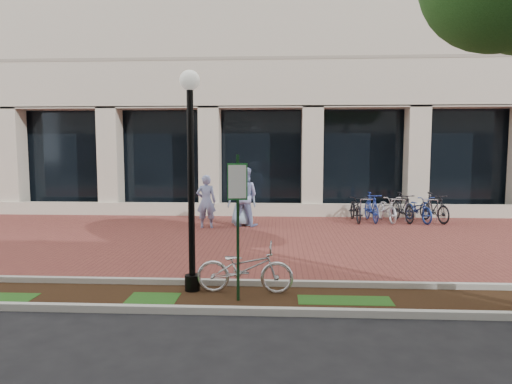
{
  "coord_description": "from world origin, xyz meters",
  "views": [
    {
      "loc": [
        0.76,
        -12.97,
        2.63
      ],
      "look_at": [
        0.12,
        -0.8,
        1.45
      ],
      "focal_mm": 32.0,
      "sensor_mm": 36.0,
      "label": 1
    }
  ],
  "objects_px": {
    "pedestrian_mid": "(244,197)",
    "pedestrian_right": "(242,197)",
    "pedestrian_left": "(206,202)",
    "parking_sign": "(238,209)",
    "locked_bicycle": "(245,268)",
    "bollard": "(429,207)",
    "lamppost": "(191,168)",
    "bike_rack_cluster": "(394,208)"
  },
  "relations": [
    {
      "from": "pedestrian_mid",
      "to": "pedestrian_right",
      "type": "xyz_separation_m",
      "value": [
        -0.06,
        0.03,
        -0.01
      ]
    },
    {
      "from": "pedestrian_left",
      "to": "parking_sign",
      "type": "bearing_deg",
      "value": 100.93
    },
    {
      "from": "parking_sign",
      "to": "locked_bicycle",
      "type": "relative_size",
      "value": 1.43
    },
    {
      "from": "pedestrian_left",
      "to": "pedestrian_right",
      "type": "height_order",
      "value": "pedestrian_right"
    },
    {
      "from": "parking_sign",
      "to": "bollard",
      "type": "bearing_deg",
      "value": 51.67
    },
    {
      "from": "pedestrian_right",
      "to": "bollard",
      "type": "distance_m",
      "value": 7.02
    },
    {
      "from": "lamppost",
      "to": "pedestrian_left",
      "type": "height_order",
      "value": "lamppost"
    },
    {
      "from": "pedestrian_left",
      "to": "bike_rack_cluster",
      "type": "relative_size",
      "value": 0.49
    },
    {
      "from": "pedestrian_right",
      "to": "locked_bicycle",
      "type": "bearing_deg",
      "value": 81.75
    },
    {
      "from": "lamppost",
      "to": "pedestrian_mid",
      "type": "height_order",
      "value": "lamppost"
    },
    {
      "from": "lamppost",
      "to": "pedestrian_left",
      "type": "distance_m",
      "value": 6.81
    },
    {
      "from": "pedestrian_right",
      "to": "bollard",
      "type": "height_order",
      "value": "pedestrian_right"
    },
    {
      "from": "pedestrian_mid",
      "to": "locked_bicycle",
      "type": "bearing_deg",
      "value": 109.31
    },
    {
      "from": "pedestrian_right",
      "to": "bike_rack_cluster",
      "type": "height_order",
      "value": "pedestrian_right"
    },
    {
      "from": "lamppost",
      "to": "pedestrian_mid",
      "type": "distance_m",
      "value": 7.2
    },
    {
      "from": "pedestrian_left",
      "to": "bollard",
      "type": "bearing_deg",
      "value": -166.78
    },
    {
      "from": "parking_sign",
      "to": "bike_rack_cluster",
      "type": "bearing_deg",
      "value": 56.55
    },
    {
      "from": "lamppost",
      "to": "locked_bicycle",
      "type": "height_order",
      "value": "lamppost"
    },
    {
      "from": "pedestrian_right",
      "to": "pedestrian_left",
      "type": "bearing_deg",
      "value": 9.86
    },
    {
      "from": "parking_sign",
      "to": "locked_bicycle",
      "type": "xyz_separation_m",
      "value": [
        0.08,
        0.45,
        -1.13
      ]
    },
    {
      "from": "locked_bicycle",
      "to": "pedestrian_mid",
      "type": "xyz_separation_m",
      "value": [
        -0.58,
        7.14,
        0.54
      ]
    },
    {
      "from": "pedestrian_left",
      "to": "pedestrian_mid",
      "type": "distance_m",
      "value": 1.3
    },
    {
      "from": "pedestrian_mid",
      "to": "pedestrian_right",
      "type": "distance_m",
      "value": 0.07
    },
    {
      "from": "pedestrian_left",
      "to": "bollard",
      "type": "relative_size",
      "value": 1.86
    },
    {
      "from": "pedestrian_left",
      "to": "pedestrian_mid",
      "type": "xyz_separation_m",
      "value": [
        1.21,
        0.46,
        0.12
      ]
    },
    {
      "from": "parking_sign",
      "to": "pedestrian_mid",
      "type": "relative_size",
      "value": 1.26
    },
    {
      "from": "bollard",
      "to": "bike_rack_cluster",
      "type": "bearing_deg",
      "value": -156.73
    },
    {
      "from": "parking_sign",
      "to": "pedestrian_right",
      "type": "bearing_deg",
      "value": 89.45
    },
    {
      "from": "bike_rack_cluster",
      "to": "pedestrian_left",
      "type": "bearing_deg",
      "value": -173.54
    },
    {
      "from": "parking_sign",
      "to": "bike_rack_cluster",
      "type": "distance_m",
      "value": 10.04
    },
    {
      "from": "locked_bicycle",
      "to": "bollard",
      "type": "bearing_deg",
      "value": -33.67
    },
    {
      "from": "pedestrian_right",
      "to": "pedestrian_mid",
      "type": "bearing_deg",
      "value": 140.22
    },
    {
      "from": "pedestrian_mid",
      "to": "bike_rack_cluster",
      "type": "bearing_deg",
      "value": -152.97
    },
    {
      "from": "bollard",
      "to": "bike_rack_cluster",
      "type": "height_order",
      "value": "bike_rack_cluster"
    },
    {
      "from": "parking_sign",
      "to": "pedestrian_right",
      "type": "xyz_separation_m",
      "value": [
        -0.56,
        7.63,
        -0.6
      ]
    },
    {
      "from": "bollard",
      "to": "locked_bicycle",
      "type": "bearing_deg",
      "value": -124.51
    },
    {
      "from": "parking_sign",
      "to": "bike_rack_cluster",
      "type": "height_order",
      "value": "parking_sign"
    },
    {
      "from": "pedestrian_left",
      "to": "pedestrian_right",
      "type": "xyz_separation_m",
      "value": [
        1.14,
        0.49,
        0.11
      ]
    },
    {
      "from": "parking_sign",
      "to": "lamppost",
      "type": "xyz_separation_m",
      "value": [
        -0.89,
        0.52,
        0.67
      ]
    },
    {
      "from": "pedestrian_mid",
      "to": "bollard",
      "type": "bearing_deg",
      "value": -150.55
    },
    {
      "from": "parking_sign",
      "to": "bike_rack_cluster",
      "type": "xyz_separation_m",
      "value": [
        4.79,
        8.75,
        -1.1
      ]
    },
    {
      "from": "parking_sign",
      "to": "lamppost",
      "type": "distance_m",
      "value": 1.23
    }
  ]
}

